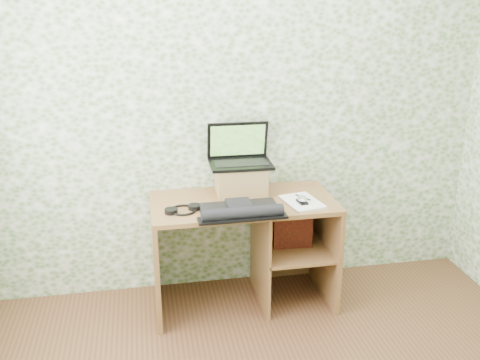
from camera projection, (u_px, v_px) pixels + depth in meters
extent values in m
plane|color=white|center=(234.00, 108.00, 3.60)|extent=(3.50, 0.00, 3.50)
cube|color=brown|center=(243.00, 203.00, 3.50)|extent=(1.20, 0.60, 0.03)
cube|color=brown|center=(156.00, 262.00, 3.52)|extent=(0.03, 0.60, 0.72)
cube|color=brown|center=(325.00, 247.00, 3.72)|extent=(0.03, 0.60, 0.72)
cube|color=brown|center=(260.00, 253.00, 3.64)|extent=(0.02, 0.56, 0.72)
cube|color=brown|center=(293.00, 247.00, 3.68)|extent=(0.46, 0.56, 0.02)
cube|color=brown|center=(283.00, 232.00, 3.95)|extent=(0.48, 0.02, 0.72)
cube|color=olive|center=(241.00, 179.00, 3.60)|extent=(0.33, 0.28, 0.19)
cube|color=black|center=(241.00, 164.00, 3.56)|extent=(0.42, 0.29, 0.02)
cube|color=black|center=(241.00, 163.00, 3.55)|extent=(0.36, 0.16, 0.00)
cube|color=black|center=(238.00, 140.00, 3.62)|extent=(0.41, 0.07, 0.26)
cube|color=#3D5F1B|center=(238.00, 140.00, 3.61)|extent=(0.37, 0.06, 0.22)
cube|color=black|center=(239.00, 208.00, 3.33)|extent=(0.48, 0.18, 0.04)
cube|color=black|center=(239.00, 206.00, 3.32)|extent=(0.15, 0.15, 0.06)
cylinder|color=black|center=(243.00, 213.00, 3.20)|extent=(0.50, 0.09, 0.08)
cube|color=black|center=(243.00, 218.00, 3.21)|extent=(0.54, 0.12, 0.01)
torus|color=black|center=(183.00, 210.00, 3.32)|extent=(0.21, 0.21, 0.01)
cylinder|color=black|center=(171.00, 211.00, 3.29)|extent=(0.08, 0.08, 0.03)
cylinder|color=black|center=(195.00, 207.00, 3.35)|extent=(0.08, 0.08, 0.03)
cube|color=white|center=(302.00, 202.00, 3.45)|extent=(0.26, 0.33, 0.01)
ellipsoid|color=#B4B4B6|center=(302.00, 200.00, 3.42)|extent=(0.07, 0.11, 0.03)
cylinder|color=black|center=(303.00, 197.00, 3.50)|extent=(0.07, 0.12, 0.01)
cube|color=maroon|center=(292.00, 225.00, 3.62)|extent=(0.27, 0.10, 0.32)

